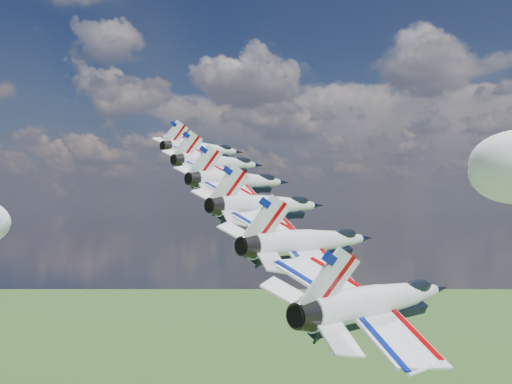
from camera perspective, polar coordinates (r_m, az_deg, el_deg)
The scene contains 6 objects.
jet_0 at distance 94.70m, azimuth -5.08°, elevation 4.28°, with size 11.66×17.26×5.16m, color white, non-canonical shape.
jet_1 at distance 82.99m, azimuth -3.47°, elevation 2.93°, with size 11.66×17.26×5.16m, color white, non-canonical shape.
jet_2 at distance 71.42m, azimuth -1.34°, elevation 1.13°, with size 11.66×17.26×5.16m, color white, non-canonical shape.
jet_3 at distance 60.09m, azimuth 1.60°, elevation -1.35°, with size 11.66×17.26×5.16m, color white, non-canonical shape.
jet_4 at distance 49.16m, azimuth 5.88°, elevation -4.95°, with size 11.66×17.26×5.16m, color silver, non-canonical shape.
jet_5 at distance 38.95m, azimuth 12.61°, elevation -10.46°, with size 11.66×17.26×5.16m, color silver, non-canonical shape.
Camera 1 is at (54.28, -44.62, 146.63)m, focal length 40.00 mm.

